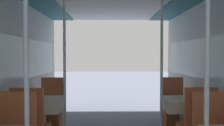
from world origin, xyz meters
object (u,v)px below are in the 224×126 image
support_pole_left_1 (65,72)px  chair_right_far_1 (174,117)px  dining_table_right_1 (184,107)px  support_pole_right_1 (162,72)px  support_pole_right_0 (207,87)px  chair_left_far_1 (51,117)px  dining_table_left_1 (42,107)px  support_pole_left_0 (27,87)px

support_pole_left_1 → chair_right_far_1: (1.87, 0.58, -0.85)m
dining_table_right_1 → support_pole_right_1: support_pole_right_1 is taller
chair_right_far_1 → support_pole_right_1: size_ratio=0.44×
support_pole_right_0 → chair_left_far_1: bearing=128.2°
support_pole_left_1 → dining_table_left_1: bearing=180.0°
support_pole_right_1 → chair_right_far_1: bearing=58.6°
support_pole_left_1 → support_pole_left_0: bearing=-90.0°
dining_table_right_1 → support_pole_left_0: bearing=-136.1°
support_pole_right_0 → chair_right_far_1: bearing=81.6°
dining_table_left_1 → chair_left_far_1: bearing=90.0°
dining_table_right_1 → chair_right_far_1: bearing=90.0°
support_pole_left_0 → dining_table_left_1: (-0.35, 1.80, -0.54)m
dining_table_left_1 → chair_right_far_1: 2.31m
chair_right_far_1 → support_pole_left_1: bearing=17.1°
chair_right_far_1 → support_pole_left_0: bearing=51.8°
support_pole_left_0 → chair_left_far_1: bearing=98.4°
dining_table_left_1 → support_pole_right_0: support_pole_right_0 is taller
chair_left_far_1 → support_pole_left_0: bearing=98.4°
support_pole_right_0 → support_pole_right_1: 1.80m
support_pole_left_0 → support_pole_left_1: same height
support_pole_left_1 → chair_right_far_1: bearing=17.1°
support_pole_right_0 → support_pole_right_1: size_ratio=1.00×
dining_table_left_1 → chair_right_far_1: chair_right_far_1 is taller
support_pole_left_1 → support_pole_right_1: bearing=0.0°
dining_table_left_1 → support_pole_left_1: (0.35, 0.00, 0.54)m
chair_left_far_1 → support_pole_right_0: bearing=128.2°
support_pole_right_1 → chair_left_far_1: bearing=162.9°
support_pole_left_0 → chair_left_far_1: support_pole_left_0 is taller
dining_table_left_1 → support_pole_right_0: size_ratio=0.32×
dining_table_left_1 → support_pole_left_1: support_pole_left_1 is taller
dining_table_left_1 → chair_right_far_1: bearing=14.5°
support_pole_left_0 → dining_table_right_1: 2.65m
support_pole_left_0 → chair_left_far_1: size_ratio=2.30×
support_pole_right_0 → support_pole_right_1: (0.00, 1.80, 0.00)m
support_pole_left_1 → support_pole_right_0: bearing=-49.9°
chair_left_far_1 → support_pole_right_1: support_pole_right_1 is taller
chair_left_far_1 → chair_right_far_1: size_ratio=1.00×
dining_table_left_1 → support_pole_left_1: bearing=0.0°
support_pole_right_0 → chair_right_far_1: support_pole_right_0 is taller
support_pole_left_1 → support_pole_right_0: (1.52, -1.80, 0.00)m
support_pole_right_0 → dining_table_right_1: size_ratio=3.13×
chair_left_far_1 → support_pole_right_0: (1.87, -2.38, 0.85)m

